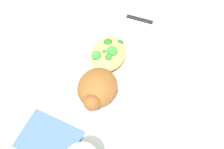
{
  "coord_description": "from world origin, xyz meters",
  "views": [
    {
      "loc": [
        0.22,
        0.11,
        0.48
      ],
      "look_at": [
        0.0,
        0.0,
        0.03
      ],
      "focal_mm": 33.76,
      "sensor_mm": 36.0,
      "label": 1
    }
  ],
  "objects_px": {
    "roasted_chicken": "(97,89)",
    "mac_cheese_with_broccoli": "(108,53)",
    "plate": "(112,78)",
    "fork": "(145,28)",
    "rice_pile": "(134,81)",
    "napkin": "(49,139)",
    "knife": "(152,22)"
  },
  "relations": [
    {
      "from": "mac_cheese_with_broccoli",
      "to": "napkin",
      "type": "xyz_separation_m",
      "value": [
        0.24,
        -0.03,
        -0.04
      ]
    },
    {
      "from": "mac_cheese_with_broccoli",
      "to": "fork",
      "type": "distance_m",
      "value": 0.16
    },
    {
      "from": "mac_cheese_with_broccoli",
      "to": "knife",
      "type": "distance_m",
      "value": 0.19
    },
    {
      "from": "knife",
      "to": "plate",
      "type": "bearing_deg",
      "value": -6.42
    },
    {
      "from": "rice_pile",
      "to": "fork",
      "type": "height_order",
      "value": "rice_pile"
    },
    {
      "from": "rice_pile",
      "to": "knife",
      "type": "height_order",
      "value": "rice_pile"
    },
    {
      "from": "rice_pile",
      "to": "napkin",
      "type": "xyz_separation_m",
      "value": [
        0.19,
        -0.12,
        -0.04
      ]
    },
    {
      "from": "plate",
      "to": "napkin",
      "type": "bearing_deg",
      "value": -17.47
    },
    {
      "from": "roasted_chicken",
      "to": "rice_pile",
      "type": "bearing_deg",
      "value": 133.27
    },
    {
      "from": "rice_pile",
      "to": "napkin",
      "type": "distance_m",
      "value": 0.23
    },
    {
      "from": "fork",
      "to": "rice_pile",
      "type": "bearing_deg",
      "value": 12.2
    },
    {
      "from": "plate",
      "to": "roasted_chicken",
      "type": "distance_m",
      "value": 0.07
    },
    {
      "from": "rice_pile",
      "to": "napkin",
      "type": "bearing_deg",
      "value": -30.91
    },
    {
      "from": "napkin",
      "to": "plate",
      "type": "bearing_deg",
      "value": 162.53
    },
    {
      "from": "plate",
      "to": "mac_cheese_with_broccoli",
      "type": "xyz_separation_m",
      "value": [
        -0.05,
        -0.03,
        0.03
      ]
    },
    {
      "from": "plate",
      "to": "mac_cheese_with_broccoli",
      "type": "distance_m",
      "value": 0.06
    },
    {
      "from": "roasted_chicken",
      "to": "rice_pile",
      "type": "height_order",
      "value": "roasted_chicken"
    },
    {
      "from": "plate",
      "to": "napkin",
      "type": "distance_m",
      "value": 0.2
    },
    {
      "from": "plate",
      "to": "fork",
      "type": "distance_m",
      "value": 0.19
    },
    {
      "from": "roasted_chicken",
      "to": "mac_cheese_with_broccoli",
      "type": "height_order",
      "value": "roasted_chicken"
    },
    {
      "from": "fork",
      "to": "knife",
      "type": "bearing_deg",
      "value": 159.58
    },
    {
      "from": "rice_pile",
      "to": "mac_cheese_with_broccoli",
      "type": "distance_m",
      "value": 0.1
    },
    {
      "from": "mac_cheese_with_broccoli",
      "to": "napkin",
      "type": "bearing_deg",
      "value": -6.61
    },
    {
      "from": "plate",
      "to": "mac_cheese_with_broccoli",
      "type": "relative_size",
      "value": 2.5
    },
    {
      "from": "plate",
      "to": "roasted_chicken",
      "type": "relative_size",
      "value": 2.58
    },
    {
      "from": "fork",
      "to": "knife",
      "type": "distance_m",
      "value": 0.03
    },
    {
      "from": "roasted_chicken",
      "to": "mac_cheese_with_broccoli",
      "type": "relative_size",
      "value": 0.97
    },
    {
      "from": "roasted_chicken",
      "to": "plate",
      "type": "bearing_deg",
      "value": 172.21
    },
    {
      "from": "plate",
      "to": "rice_pile",
      "type": "height_order",
      "value": "rice_pile"
    },
    {
      "from": "roasted_chicken",
      "to": "mac_cheese_with_broccoli",
      "type": "bearing_deg",
      "value": -166.39
    },
    {
      "from": "mac_cheese_with_broccoli",
      "to": "napkin",
      "type": "relative_size",
      "value": 0.83
    },
    {
      "from": "knife",
      "to": "napkin",
      "type": "distance_m",
      "value": 0.42
    }
  ]
}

